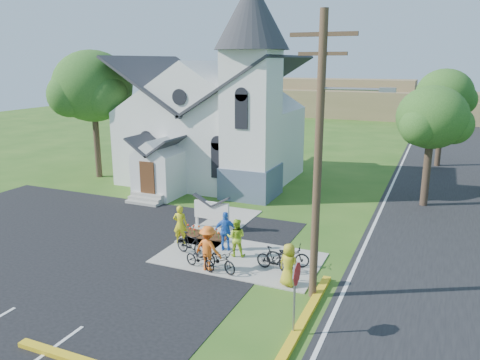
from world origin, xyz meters
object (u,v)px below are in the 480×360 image
at_px(utility_pole, 320,151).
at_px(cyclist_4, 289,265).
at_px(cyclist_1, 236,237).
at_px(bike_2, 220,260).
at_px(church_sign, 212,211).
at_px(cyclist_3, 208,248).
at_px(bike_1, 191,244).
at_px(bike_3, 275,259).
at_px(stop_sign, 296,283).
at_px(bike_4, 288,255).
at_px(cyclist_0, 180,224).
at_px(cyclist_2, 226,231).
at_px(bike_0, 200,259).

xyz_separation_m(utility_pole, cyclist_4, (-1.11, 0.36, -4.51)).
height_order(cyclist_1, bike_2, cyclist_1).
relative_size(church_sign, cyclist_3, 1.16).
relative_size(cyclist_1, bike_1, 0.99).
bearing_deg(bike_3, cyclist_1, 78.11).
bearing_deg(bike_3, church_sign, 62.24).
bearing_deg(cyclist_3, stop_sign, 154.91).
xyz_separation_m(church_sign, bike_4, (4.90, -2.68, -0.50)).
relative_size(cyclist_0, cyclist_2, 1.02).
bearing_deg(stop_sign, cyclist_3, 146.31).
relative_size(cyclist_1, bike_2, 0.96).
relative_size(church_sign, bike_3, 1.32).
bearing_deg(cyclist_0, cyclist_3, 126.48).
bearing_deg(stop_sign, utility_pole, 91.49).
distance_m(cyclist_1, bike_3, 2.21).
distance_m(church_sign, cyclist_3, 4.79).
height_order(cyclist_0, bike_0, cyclist_0).
bearing_deg(cyclist_1, cyclist_2, -44.22).
relative_size(cyclist_0, bike_3, 1.11).
height_order(cyclist_2, bike_2, cyclist_2).
height_order(utility_pole, bike_1, utility_pole).
height_order(utility_pole, cyclist_2, utility_pole).
bearing_deg(bike_2, bike_1, 85.20).
bearing_deg(bike_4, cyclist_4, -172.25).
xyz_separation_m(cyclist_2, cyclist_3, (0.22, -2.17, 0.04)).
bearing_deg(bike_4, stop_sign, -170.52).
height_order(utility_pole, cyclist_1, utility_pole).
distance_m(utility_pole, bike_3, 5.43).
distance_m(cyclist_2, bike_3, 3.00).
distance_m(bike_1, bike_4, 4.31).
distance_m(utility_pole, cyclist_2, 6.99).
relative_size(cyclist_3, bike_4, 1.05).
bearing_deg(church_sign, cyclist_0, -102.53).
bearing_deg(cyclist_4, utility_pole, 178.48).
xyz_separation_m(cyclist_4, bike_4, (-0.55, 1.66, -0.37)).
relative_size(church_sign, bike_4, 1.22).
distance_m(bike_1, bike_2, 2.08).
bearing_deg(cyclist_4, bike_0, 16.77).
relative_size(utility_pole, cyclist_3, 5.29).
height_order(bike_1, bike_3, bike_1).
xyz_separation_m(utility_pole, bike_0, (-4.89, 0.34, -4.94)).
distance_m(church_sign, bike_4, 5.61).
bearing_deg(cyclist_3, cyclist_2, -75.51).
height_order(stop_sign, bike_4, stop_sign).
relative_size(bike_2, bike_4, 0.99).
distance_m(cyclist_0, bike_4, 5.43).
bearing_deg(cyclist_4, cyclist_1, -14.55).
bearing_deg(cyclist_2, bike_2, 88.91).
height_order(bike_0, cyclist_4, cyclist_4).
bearing_deg(cyclist_0, bike_4, 161.34).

